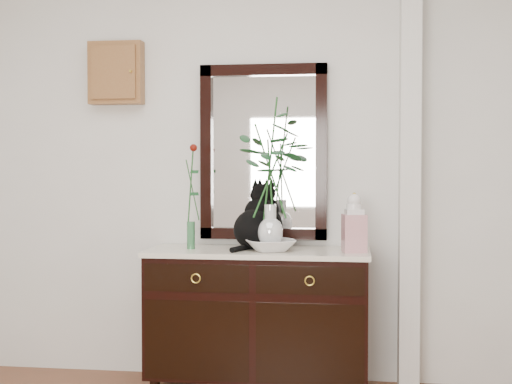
# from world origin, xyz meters

# --- Properties ---
(wall_back) EXTENTS (3.60, 0.04, 2.70)m
(wall_back) POSITION_xyz_m (0.00, 1.98, 1.35)
(wall_back) COLOR silver
(wall_back) RESTS_ON ground
(pilaster) EXTENTS (0.12, 0.20, 2.70)m
(pilaster) POSITION_xyz_m (1.00, 1.90, 1.35)
(pilaster) COLOR silver
(pilaster) RESTS_ON ground
(sideboard) EXTENTS (1.33, 0.52, 0.82)m
(sideboard) POSITION_xyz_m (0.10, 1.73, 0.47)
(sideboard) COLOR black
(sideboard) RESTS_ON ground
(wall_mirror) EXTENTS (0.80, 0.06, 1.10)m
(wall_mirror) POSITION_xyz_m (0.10, 1.97, 1.44)
(wall_mirror) COLOR black
(wall_mirror) RESTS_ON wall_back
(key_cabinet) EXTENTS (0.35, 0.10, 0.40)m
(key_cabinet) POSITION_xyz_m (-0.85, 1.94, 1.95)
(key_cabinet) COLOR brown
(key_cabinet) RESTS_ON wall_back
(cat) EXTENTS (0.38, 0.42, 0.40)m
(cat) POSITION_xyz_m (0.07, 1.78, 1.05)
(cat) COLOR black
(cat) RESTS_ON sideboard
(lotus_bowl) EXTENTS (0.38, 0.38, 0.07)m
(lotus_bowl) POSITION_xyz_m (0.18, 1.66, 0.89)
(lotus_bowl) COLOR white
(lotus_bowl) RESTS_ON sideboard
(vase_branches) EXTENTS (0.48, 0.48, 0.90)m
(vase_branches) POSITION_xyz_m (0.18, 1.66, 1.32)
(vase_branches) COLOR silver
(vase_branches) RESTS_ON lotus_bowl
(bud_vase_rose) EXTENTS (0.10, 0.10, 0.65)m
(bud_vase_rose) POSITION_xyz_m (-0.31, 1.71, 1.17)
(bud_vase_rose) COLOR #336C41
(bud_vase_rose) RESTS_ON sideboard
(ginger_jar) EXTENTS (0.15, 0.15, 0.35)m
(ginger_jar) POSITION_xyz_m (0.67, 1.68, 1.03)
(ginger_jar) COLOR white
(ginger_jar) RESTS_ON sideboard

